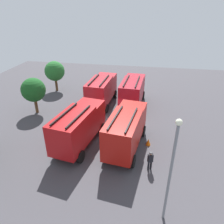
# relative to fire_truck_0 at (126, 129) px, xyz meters

# --- Properties ---
(ground_plane) EXTENTS (49.84, 49.84, 0.00)m
(ground_plane) POSITION_rel_fire_truck_0_xyz_m (4.45, 2.09, -2.15)
(ground_plane) COLOR #423F44
(fire_truck_0) EXTENTS (7.46, 3.51, 3.88)m
(fire_truck_0) POSITION_rel_fire_truck_0_xyz_m (0.00, 0.00, 0.00)
(fire_truck_0) COLOR #A8150F
(fire_truck_0) RESTS_ON ground
(fire_truck_1) EXTENTS (7.32, 3.07, 3.88)m
(fire_truck_1) POSITION_rel_fire_truck_0_xyz_m (9.40, 0.28, 0.00)
(fire_truck_1) COLOR maroon
(fire_truck_1) RESTS_ON ground
(fire_truck_2) EXTENTS (7.50, 3.70, 3.88)m
(fire_truck_2) POSITION_rel_fire_truck_0_xyz_m (-0.19, 4.40, 0.00)
(fire_truck_2) COLOR #AC1113
(fire_truck_2) RESTS_ON ground
(fire_truck_3) EXTENTS (7.33, 3.09, 3.88)m
(fire_truck_3) POSITION_rel_fire_truck_0_xyz_m (9.13, 4.31, 0.00)
(fire_truck_3) COLOR #AA1A22
(fire_truck_3) RESTS_ON ground
(firefighter_0) EXTENTS (0.36, 0.47, 1.68)m
(firefighter_0) POSITION_rel_fire_truck_0_xyz_m (0.56, 6.68, -1.22)
(firefighter_0) COLOR black
(firefighter_0) RESTS_ON ground
(firefighter_1) EXTENTS (0.38, 0.48, 1.78)m
(firefighter_1) POSITION_rel_fire_truck_0_xyz_m (-2.52, -2.31, -1.15)
(firefighter_1) COLOR black
(firefighter_1) RESTS_ON ground
(firefighter_2) EXTENTS (0.48, 0.45, 1.67)m
(firefighter_2) POSITION_rel_fire_truck_0_xyz_m (5.12, 1.35, -1.22)
(firefighter_2) COLOR black
(firefighter_2) RESTS_ON ground
(tree_2) EXTENTS (2.88, 2.88, 4.47)m
(tree_2) POSITION_rel_fire_truck_0_xyz_m (5.35, 11.82, 0.85)
(tree_2) COLOR brown
(tree_2) RESTS_ON ground
(tree_3) EXTENTS (2.97, 2.97, 4.60)m
(tree_3) POSITION_rel_fire_truck_0_xyz_m (12.87, 12.41, 0.94)
(tree_3) COLOR brown
(tree_3) RESTS_ON ground
(traffic_cone_0) EXTENTS (0.47, 0.47, 0.67)m
(traffic_cone_0) POSITION_rel_fire_truck_0_xyz_m (0.91, -2.11, -1.82)
(traffic_cone_0) COLOR #F2600C
(traffic_cone_0) RESTS_ON ground
(lamppost) EXTENTS (0.36, 0.36, 7.26)m
(lamppost) POSITION_rel_fire_truck_0_xyz_m (-6.81, -3.28, 2.05)
(lamppost) COLOR slate
(lamppost) RESTS_ON ground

